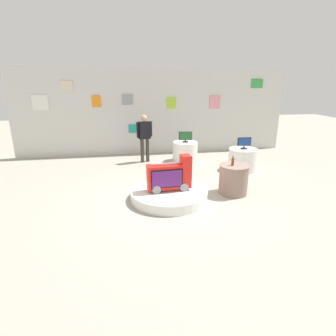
{
  "coord_description": "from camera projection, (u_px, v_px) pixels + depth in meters",
  "views": [
    {
      "loc": [
        -1.17,
        -5.9,
        2.67
      ],
      "look_at": [
        -0.17,
        0.12,
        0.7
      ],
      "focal_mm": 28.74,
      "sensor_mm": 36.0,
      "label": 1
    }
  ],
  "objects": [
    {
      "name": "side_table_round",
      "position": [
        233.0,
        179.0,
        6.62
      ],
      "size": [
        0.73,
        0.73,
        0.74
      ],
      "color": "gray",
      "rests_on": "ground"
    },
    {
      "name": "main_display_pedestal",
      "position": [
        169.0,
        194.0,
        6.37
      ],
      "size": [
        1.81,
        1.81,
        0.23
      ],
      "primitive_type": "cylinder",
      "color": "white",
      "rests_on": "ground"
    },
    {
      "name": "bottle_on_side_table",
      "position": [
        233.0,
        162.0,
        6.46
      ],
      "size": [
        0.06,
        0.06,
        0.24
      ],
      "color": "brown",
      "rests_on": "side_table_round"
    },
    {
      "name": "display_pedestal_left_rear",
      "position": [
        243.0,
        159.0,
        8.4
      ],
      "size": [
        0.88,
        0.88,
        0.69
      ],
      "primitive_type": "cylinder",
      "color": "white",
      "rests_on": "ground"
    },
    {
      "name": "shopper_browsing_near_truck",
      "position": [
        145.0,
        135.0,
        9.08
      ],
      "size": [
        0.53,
        0.31,
        1.62
      ],
      "color": "#38332D",
      "rests_on": "ground"
    },
    {
      "name": "novelty_firetruck_tv",
      "position": [
        170.0,
        177.0,
        6.23
      ],
      "size": [
        1.04,
        0.41,
        0.83
      ],
      "color": "gray",
      "rests_on": "main_display_pedestal"
    },
    {
      "name": "ground_plane",
      "position": [
        176.0,
        196.0,
        6.54
      ],
      "size": [
        30.0,
        30.0,
        0.0
      ],
      "primitive_type": "plane",
      "color": "#A8A091"
    },
    {
      "name": "display_pedestal_center_rear",
      "position": [
        185.0,
        152.0,
        9.33
      ],
      "size": [
        0.85,
        0.85,
        0.69
      ],
      "primitive_type": "cylinder",
      "color": "white",
      "rests_on": "ground"
    },
    {
      "name": "tv_on_left_rear",
      "position": [
        244.0,
        143.0,
        8.23
      ],
      "size": [
        0.43,
        0.19,
        0.36
      ],
      "color": "black",
      "rests_on": "display_pedestal_left_rear"
    },
    {
      "name": "tv_on_center_rear",
      "position": [
        185.0,
        137.0,
        9.16
      ],
      "size": [
        0.45,
        0.19,
        0.36
      ],
      "color": "black",
      "rests_on": "display_pedestal_center_rear"
    },
    {
      "name": "back_wall_display",
      "position": [
        154.0,
        112.0,
        10.09
      ],
      "size": [
        10.2,
        0.13,
        3.15
      ],
      "color": "silver",
      "rests_on": "ground"
    }
  ]
}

